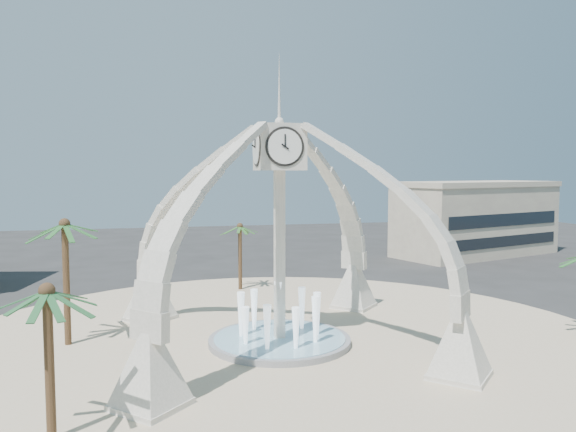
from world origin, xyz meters
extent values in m
plane|color=#282828|center=(0.00, 0.00, 0.00)|extent=(140.00, 140.00, 0.00)
cylinder|color=#CAB496|center=(0.00, 0.00, 0.03)|extent=(40.00, 40.00, 0.06)
cube|color=silver|center=(0.00, 0.00, 4.90)|extent=(0.55, 0.55, 9.80)
cube|color=silver|center=(0.00, 0.00, 11.05)|extent=(2.50, 2.50, 2.50)
cone|color=silver|center=(0.00, 0.00, 14.30)|extent=(0.20, 0.20, 4.00)
cylinder|color=white|center=(0.00, -1.29, 11.05)|extent=(1.84, 0.04, 1.84)
pyramid|color=silver|center=(7.07, 7.07, 1.60)|extent=(3.80, 3.80, 3.20)
pyramid|color=silver|center=(-7.07, 7.07, 1.60)|extent=(3.80, 3.80, 3.20)
pyramid|color=silver|center=(-7.07, -7.07, 1.60)|extent=(3.80, 3.80, 3.20)
pyramid|color=silver|center=(7.07, -7.07, 1.60)|extent=(3.80, 3.80, 3.20)
cylinder|color=#939396|center=(0.00, 0.00, 0.20)|extent=(8.00, 8.00, 0.40)
cylinder|color=#91C3D8|center=(0.00, 0.00, 0.42)|extent=(7.40, 7.40, 0.04)
cone|color=white|center=(0.00, 0.00, 2.02)|extent=(0.60, 0.60, 3.20)
cube|color=beige|center=(30.00, 28.00, 4.00)|extent=(21.49, 13.79, 8.00)
cube|color=beige|center=(30.00, 28.00, 8.30)|extent=(21.87, 14.17, 0.60)
cylinder|color=brown|center=(-11.56, 2.69, 3.48)|extent=(0.37, 0.37, 6.97)
cylinder|color=brown|center=(0.15, 15.13, 2.69)|extent=(0.31, 0.31, 5.39)
cylinder|color=brown|center=(-10.56, -9.10, 2.81)|extent=(0.35, 0.35, 5.63)
camera|label=1|loc=(-6.93, -30.16, 9.73)|focal=35.00mm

